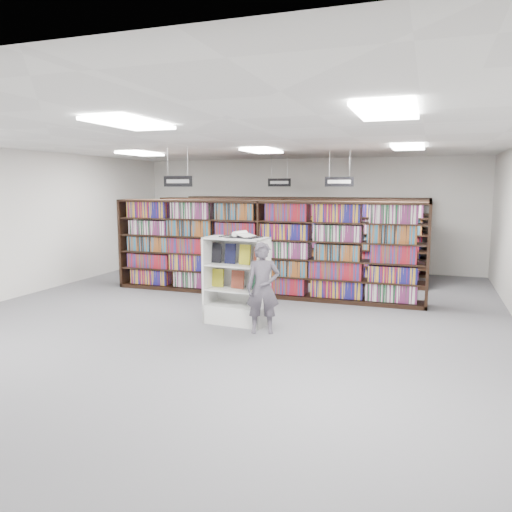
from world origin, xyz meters
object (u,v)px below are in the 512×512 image
(endcap_display, at_px, (238,295))
(bookshelf_row_near, at_px, (262,248))
(shopper, at_px, (263,288))
(open_book, at_px, (241,235))

(endcap_display, bearing_deg, bookshelf_row_near, 102.29)
(bookshelf_row_near, distance_m, endcap_display, 2.34)
(endcap_display, bearing_deg, shopper, -30.78)
(bookshelf_row_near, bearing_deg, open_book, -80.83)
(bookshelf_row_near, xyz_separation_m, shopper, (0.92, -2.70, -0.30))
(bookshelf_row_near, distance_m, shopper, 2.87)
(endcap_display, height_order, open_book, open_book)
(endcap_display, relative_size, open_book, 2.04)
(bookshelf_row_near, height_order, endcap_display, bookshelf_row_near)
(open_book, bearing_deg, bookshelf_row_near, 113.06)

